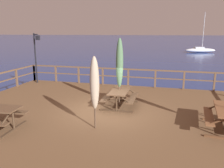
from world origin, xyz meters
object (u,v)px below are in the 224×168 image
picnic_table_front_right (120,94)px  patio_umbrella_tall_mid_right (95,83)px  sailboat_distant (200,50)px  patio_umbrella_short_back (120,63)px  lamp_post_hooked (36,51)px

picnic_table_front_right → patio_umbrella_tall_mid_right: size_ratio=0.76×
sailboat_distant → patio_umbrella_tall_mid_right: bearing=-100.8°
patio_umbrella_short_back → sailboat_distant: size_ratio=0.39×
patio_umbrella_tall_mid_right → sailboat_distant: (7.94, 41.56, -1.83)m
picnic_table_front_right → patio_umbrella_tall_mid_right: (-0.31, -2.56, 1.04)m
lamp_post_hooked → sailboat_distant: bearing=68.8°
lamp_post_hooked → patio_umbrella_short_back: bearing=-27.6°
patio_umbrella_tall_mid_right → patio_umbrella_short_back: bearing=84.5°
patio_umbrella_tall_mid_right → lamp_post_hooked: size_ratio=0.78×
picnic_table_front_right → lamp_post_hooked: 7.21m
picnic_table_front_right → sailboat_distant: 39.75m
patio_umbrella_short_back → patio_umbrella_tall_mid_right: 2.66m
patio_umbrella_short_back → patio_umbrella_tall_mid_right: patio_umbrella_short_back is taller
patio_umbrella_tall_mid_right → lamp_post_hooked: 8.33m
patio_umbrella_short_back → lamp_post_hooked: (-6.17, 3.22, 0.19)m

